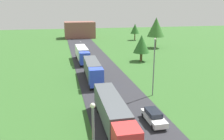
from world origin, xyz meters
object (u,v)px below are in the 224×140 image
object	(u,v)px
truck_second	(93,69)
tree_birch	(135,29)
truck_lead	(113,113)
truck_third	(82,53)
lamppost_second	(154,65)
tree_maple	(156,27)
distant_building	(80,30)
car_second	(154,117)
tree_pine	(142,44)

from	to	relation	value
truck_second	tree_birch	bearing A→B (deg)	64.12
truck_lead	truck_third	xyz separation A→B (m)	(-0.12, 35.66, 0.07)
truck_third	lamppost_second	xyz separation A→B (m)	(8.72, -26.37, 2.99)
lamppost_second	truck_lead	bearing A→B (deg)	-132.76
tree_maple	distant_building	size ratio (longest dim) A/B	0.77
lamppost_second	tree_birch	bearing A→B (deg)	74.89
distant_building	tree_birch	bearing A→B (deg)	-29.79
truck_second	truck_third	size ratio (longest dim) A/B	1.02
car_second	tree_birch	bearing A→B (deg)	74.11
car_second	lamppost_second	world-z (taller)	lamppost_second
truck_second	truck_third	bearing A→B (deg)	91.57
lamppost_second	tree_pine	size ratio (longest dim) A/B	1.37
truck_third	tree_birch	size ratio (longest dim) A/B	1.82
truck_second	tree_birch	world-z (taller)	tree_birch
car_second	lamppost_second	distance (m)	10.38
truck_lead	tree_pine	bearing A→B (deg)	65.75
truck_third	tree_birch	xyz separation A→B (m)	(25.26, 34.91, 2.58)
truck_third	tree_pine	distance (m)	15.40
truck_second	car_second	distance (m)	19.63
tree_maple	truck_third	bearing A→B (deg)	-149.30
truck_third	tree_pine	xyz separation A→B (m)	(14.99, -2.64, 2.33)
truck_lead	distant_building	size ratio (longest dim) A/B	1.07
lamppost_second	tree_maple	size ratio (longest dim) A/B	0.91
truck_lead	truck_second	world-z (taller)	truck_second
car_second	distant_building	bearing A→B (deg)	91.27
distant_building	tree_maple	bearing A→B (deg)	-53.99
tree_pine	tree_birch	bearing A→B (deg)	74.72
tree_pine	truck_third	bearing A→B (deg)	170.00
tree_pine	distant_building	size ratio (longest dim) A/B	0.52
truck_third	distant_building	distance (m)	47.53
car_second	truck_lead	bearing A→B (deg)	-174.99
truck_second	tree_maple	xyz separation A→B (m)	(26.04, 31.95, 4.81)
car_second	tree_maple	bearing A→B (deg)	67.42
car_second	tree_birch	xyz separation A→B (m)	(19.95, 70.12, 3.83)
truck_lead	tree_birch	size ratio (longest dim) A/B	2.08
truck_third	distant_building	size ratio (longest dim) A/B	0.93
distant_building	truck_third	bearing A→B (deg)	-94.19
truck_lead	tree_birch	distance (m)	74.96
truck_second	tree_pine	distance (m)	20.04
tree_maple	tree_pine	xyz separation A→B (m)	(-11.49, -18.37, -2.49)
truck_third	car_second	distance (m)	35.62
tree_maple	distant_building	xyz separation A→B (m)	(-23.01, 31.66, -3.42)
truck_second	lamppost_second	size ratio (longest dim) A/B	1.35
truck_second	distant_building	world-z (taller)	distant_building
truck_lead	truck_third	world-z (taller)	truck_third
lamppost_second	tree_maple	world-z (taller)	tree_maple
truck_lead	tree_pine	distance (m)	36.29
truck_lead	lamppost_second	xyz separation A→B (m)	(8.59, 9.29, 3.06)
tree_maple	tree_pine	distance (m)	21.81
tree_maple	truck_lead	bearing A→B (deg)	-117.16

